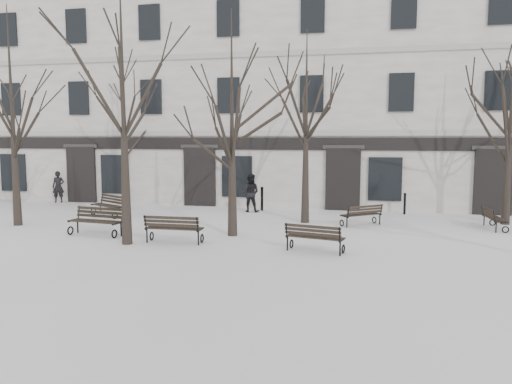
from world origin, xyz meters
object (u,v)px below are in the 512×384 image
(tree_1, at_px, (122,76))
(bench_3, at_px, (109,205))
(bench_0, at_px, (96,220))
(bench_5, at_px, (493,218))
(tree_0, at_px, (11,89))
(tree_2, at_px, (232,96))
(bench_2, at_px, (314,237))
(bench_4, at_px, (362,214))
(bench_1, at_px, (174,228))

(tree_1, distance_m, bench_3, 7.73)
(bench_0, distance_m, bench_5, 14.47)
(tree_0, height_order, tree_2, tree_0)
(tree_1, height_order, tree_2, tree_1)
(bench_2, xyz_separation_m, bench_5, (6.13, 5.20, -0.04))
(tree_0, height_order, bench_4, tree_0)
(tree_0, xyz_separation_m, bench_1, (7.17, -1.81, -4.71))
(bench_3, xyz_separation_m, bench_4, (10.74, -0.02, -0.05))
(bench_2, bearing_deg, bench_1, 9.23)
(bench_1, relative_size, bench_2, 1.02)
(bench_0, xyz_separation_m, bench_3, (-1.68, 3.90, -0.03))
(bench_1, bearing_deg, tree_0, -14.41)
(tree_2, height_order, bench_0, tree_2)
(bench_2, height_order, bench_3, bench_3)
(tree_0, height_order, bench_5, tree_0)
(tree_1, relative_size, bench_0, 4.25)
(tree_1, height_order, bench_2, tree_1)
(tree_2, bearing_deg, bench_3, 155.00)
(tree_2, bearing_deg, bench_2, -32.45)
(tree_0, xyz_separation_m, bench_4, (13.10, 2.75, -4.76))
(bench_5, bearing_deg, tree_0, 96.67)
(tree_0, relative_size, bench_1, 4.49)
(bench_1, distance_m, bench_4, 7.48)
(bench_0, xyz_separation_m, bench_1, (3.14, -0.68, -0.02))
(bench_4, bearing_deg, tree_1, -3.89)
(tree_2, height_order, bench_5, tree_2)
(tree_1, bearing_deg, tree_2, 34.80)
(tree_1, height_order, bench_3, tree_1)
(bench_1, bearing_deg, bench_4, -142.75)
(bench_0, relative_size, bench_2, 1.10)
(bench_4, bearing_deg, bench_3, -38.18)
(bench_0, relative_size, bench_5, 1.24)
(bench_0, distance_m, bench_2, 7.78)
(bench_3, bearing_deg, bench_1, -13.65)
(tree_1, xyz_separation_m, bench_5, (12.13, 5.31, -4.87))
(bench_0, distance_m, bench_4, 9.86)
(bench_1, distance_m, bench_3, 6.64)
(tree_0, xyz_separation_m, bench_2, (11.75, -2.12, -4.74))
(tree_1, relative_size, bench_4, 5.17)
(bench_0, bearing_deg, bench_2, -0.09)
(bench_1, bearing_deg, bench_0, -12.51)
(bench_1, bearing_deg, tree_2, -133.70)
(tree_1, xyz_separation_m, bench_3, (-3.39, 5.01, -4.81))
(tree_2, xyz_separation_m, bench_5, (9.18, 3.26, -4.36))
(tree_0, relative_size, tree_1, 0.98)
(tree_0, distance_m, tree_2, 8.72)
(bench_3, distance_m, bench_4, 10.74)
(tree_2, xyz_separation_m, bench_3, (-6.35, 2.96, -4.29))
(bench_1, distance_m, bench_5, 11.77)
(bench_4, bearing_deg, tree_2, -4.33)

